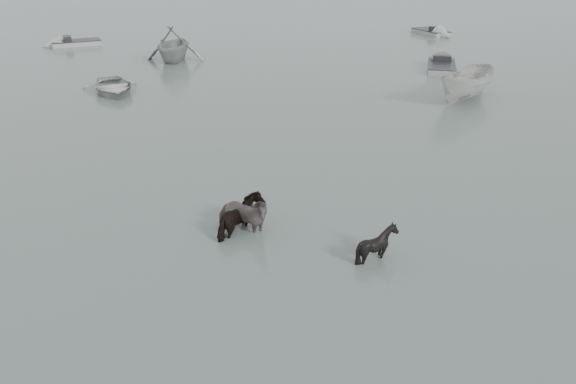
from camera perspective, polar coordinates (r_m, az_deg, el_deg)
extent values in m
plane|color=#576860|center=(16.16, 1.41, -3.29)|extent=(140.00, 140.00, 0.00)
imported|color=black|center=(15.53, -4.69, -1.58)|extent=(1.87, 1.27, 1.45)
imported|color=black|center=(15.50, -4.74, -1.75)|extent=(1.19, 1.39, 1.40)
imported|color=black|center=(14.42, 9.09, -4.66)|extent=(1.14, 1.04, 1.16)
imported|color=#B2B2AE|center=(31.56, -17.41, 10.38)|extent=(4.56, 5.01, 0.85)
imported|color=#9EA19F|center=(38.92, -11.57, 14.67)|extent=(4.04, 4.66, 2.43)
imported|color=beige|center=(29.96, 17.67, 10.56)|extent=(4.23, 4.73, 1.79)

